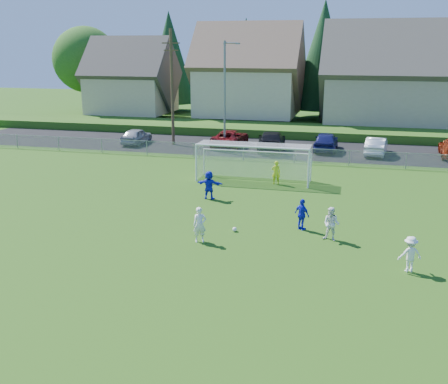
{
  "coord_description": "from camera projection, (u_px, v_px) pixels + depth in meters",
  "views": [
    {
      "loc": [
        6.32,
        -16.96,
        8.65
      ],
      "look_at": [
        0.0,
        8.0,
        1.4
      ],
      "focal_mm": 42.0,
      "sensor_mm": 36.0,
      "label": 1
    }
  ],
  "objects": [
    {
      "name": "asphalt_lot",
      "position": [
        279.0,
        148.0,
        45.32
      ],
      "size": [
        60.0,
        60.0,
        0.0
      ],
      "primitive_type": "plane",
      "color": "black",
      "rests_on": "ground"
    },
    {
      "name": "player_white_a",
      "position": [
        200.0,
        225.0,
        23.64
      ],
      "size": [
        0.7,
        0.6,
        1.63
      ],
      "primitive_type": "imported",
      "rotation": [
        0.0,
        0.0,
        0.43
      ],
      "color": "white",
      "rests_on": "ground"
    },
    {
      "name": "car_f",
      "position": [
        376.0,
        146.0,
        42.57
      ],
      "size": [
        2.0,
        4.51,
        1.44
      ],
      "primitive_type": "imported",
      "rotation": [
        0.0,
        0.0,
        3.03
      ],
      "color": "silver",
      "rests_on": "ground"
    },
    {
      "name": "soccer_ball",
      "position": [
        235.0,
        229.0,
        25.13
      ],
      "size": [
        0.22,
        0.22,
        0.22
      ],
      "primitive_type": "sphere",
      "color": "white",
      "rests_on": "ground"
    },
    {
      "name": "utility_pole",
      "position": [
        172.0,
        86.0,
        45.71
      ],
      "size": [
        1.6,
        0.26,
        10.0
      ],
      "color": "#473321",
      "rests_on": "ground"
    },
    {
      "name": "car_c",
      "position": [
        230.0,
        138.0,
        46.09
      ],
      "size": [
        2.61,
        5.37,
        1.47
      ],
      "primitive_type": "imported",
      "rotation": [
        0.0,
        0.0,
        3.11
      ],
      "color": "#610B0D",
      "rests_on": "ground"
    },
    {
      "name": "car_e",
      "position": [
        326.0,
        141.0,
        44.21
      ],
      "size": [
        1.94,
        4.71,
        1.6
      ],
      "primitive_type": "imported",
      "rotation": [
        0.0,
        0.0,
        3.13
      ],
      "color": "#171A50",
      "rests_on": "ground"
    },
    {
      "name": "goalkeeper",
      "position": [
        276.0,
        173.0,
        33.56
      ],
      "size": [
        0.62,
        0.48,
        1.52
      ],
      "primitive_type": "imported",
      "rotation": [
        0.0,
        0.0,
        3.36
      ],
      "color": "#D2EB1B",
      "rests_on": "ground"
    },
    {
      "name": "tree_row",
      "position": [
        315.0,
        60.0,
        63.02
      ],
      "size": [
        65.98,
        12.36,
        13.8
      ],
      "color": "#382616",
      "rests_on": "ground"
    },
    {
      "name": "car_a",
      "position": [
        136.0,
        136.0,
        47.37
      ],
      "size": [
        1.71,
        4.15,
        1.41
      ],
      "primitive_type": "imported",
      "rotation": [
        0.0,
        0.0,
        3.13
      ],
      "color": "#9A9BA2",
      "rests_on": "ground"
    },
    {
      "name": "soccer_goal",
      "position": [
        254.0,
        156.0,
        34.2
      ],
      "size": [
        7.42,
        1.9,
        2.5
      ],
      "color": "white",
      "rests_on": "ground"
    },
    {
      "name": "player_blue_b",
      "position": [
        209.0,
        185.0,
        30.29
      ],
      "size": [
        1.56,
        0.57,
        1.66
      ],
      "primitive_type": "imported",
      "rotation": [
        0.0,
        0.0,
        3.09
      ],
      "color": "#151FC8",
      "rests_on": "ground"
    },
    {
      "name": "chainlink_fence",
      "position": [
        269.0,
        154.0,
        40.02
      ],
      "size": [
        52.06,
        0.06,
        1.2
      ],
      "color": "gray",
      "rests_on": "ground"
    },
    {
      "name": "ground",
      "position": [
        172.0,
        284.0,
        19.66
      ],
      "size": [
        160.0,
        160.0,
        0.0
      ],
      "primitive_type": "plane",
      "color": "#193D0C",
      "rests_on": "ground"
    },
    {
      "name": "streetlight",
      "position": [
        225.0,
        92.0,
        43.66
      ],
      "size": [
        1.38,
        0.18,
        9.0
      ],
      "color": "slate",
      "rests_on": "ground"
    },
    {
      "name": "player_white_c",
      "position": [
        410.0,
        254.0,
        20.54
      ],
      "size": [
        1.07,
        0.81,
        1.46
      ],
      "primitive_type": "imported",
      "rotation": [
        0.0,
        0.0,
        3.46
      ],
      "color": "white",
      "rests_on": "ground"
    },
    {
      "name": "grass_embankment",
      "position": [
        290.0,
        131.0,
        52.22
      ],
      "size": [
        70.0,
        6.0,
        0.8
      ],
      "primitive_type": "cube",
      "color": "#1E420F",
      "rests_on": "ground"
    },
    {
      "name": "car_d",
      "position": [
        272.0,
        141.0,
        44.34
      ],
      "size": [
        2.9,
        5.8,
        1.62
      ],
      "primitive_type": "imported",
      "rotation": [
        0.0,
        0.0,
        3.26
      ],
      "color": "black",
      "rests_on": "ground"
    },
    {
      "name": "player_blue_a",
      "position": [
        302.0,
        215.0,
        25.22
      ],
      "size": [
        0.94,
        0.85,
        1.54
      ],
      "primitive_type": "imported",
      "rotation": [
        0.0,
        0.0,
        2.48
      ],
      "color": "#151FC8",
      "rests_on": "ground"
    },
    {
      "name": "houses_row",
      "position": [
        319.0,
        57.0,
        56.83
      ],
      "size": [
        53.9,
        11.45,
        13.27
      ],
      "color": "tan",
      "rests_on": "ground"
    },
    {
      "name": "player_white_b",
      "position": [
        331.0,
        224.0,
        23.81
      ],
      "size": [
        0.9,
        0.78,
        1.58
      ],
      "primitive_type": "imported",
      "rotation": [
        0.0,
        0.0,
        -0.27
      ],
      "color": "white",
      "rests_on": "ground"
    }
  ]
}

